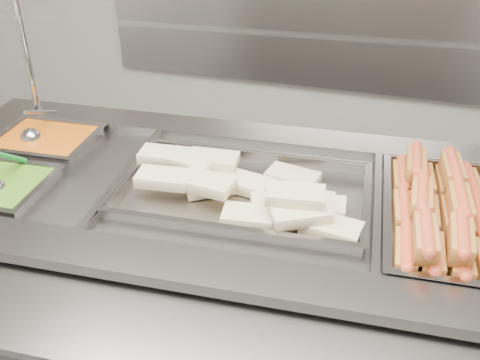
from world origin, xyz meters
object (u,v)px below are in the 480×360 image
(steam_counter, at_px, (225,300))
(pan_hotdogs, at_px, (450,226))
(ladle, at_px, (32,137))
(pan_wraps, at_px, (243,195))
(sneeze_guard, at_px, (240,35))

(steam_counter, distance_m, pan_hotdogs, 0.84)
(pan_hotdogs, distance_m, ladle, 1.47)
(steam_counter, xyz_separation_m, ladle, (-0.77, 0.09, 0.51))
(ladle, bearing_deg, pan_wraps, -6.12)
(sneeze_guard, bearing_deg, pan_wraps, -70.82)
(steam_counter, height_order, pan_wraps, pan_wraps)
(steam_counter, xyz_separation_m, sneeze_guard, (-0.02, 0.24, 0.91))
(pan_hotdogs, bearing_deg, sneeze_guard, 164.55)
(pan_hotdogs, bearing_deg, pan_wraps, -176.17)
(sneeze_guard, height_order, pan_hotdogs, sneeze_guard)
(steam_counter, height_order, pan_hotdogs, pan_hotdogs)
(pan_hotdogs, height_order, ladle, ladle)
(sneeze_guard, distance_m, ladle, 0.87)
(steam_counter, height_order, sneeze_guard, sneeze_guard)
(ladle, bearing_deg, sneeze_guard, 11.15)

